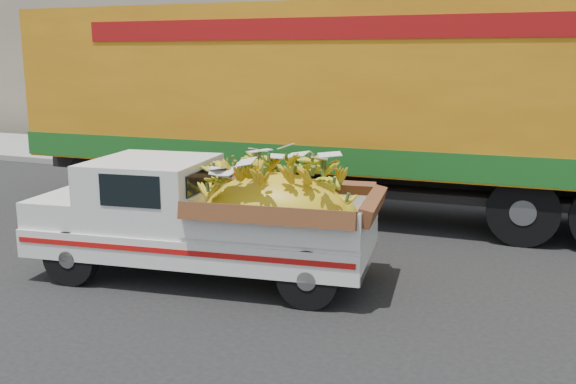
% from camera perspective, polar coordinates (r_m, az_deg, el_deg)
% --- Properties ---
extents(ground, '(100.00, 100.00, 0.00)m').
position_cam_1_polar(ground, '(9.12, -3.16, -6.64)').
color(ground, black).
rests_on(ground, ground).
extents(curb, '(60.00, 0.25, 0.15)m').
position_cam_1_polar(curb, '(14.49, 7.05, 0.60)').
color(curb, gray).
rests_on(curb, ground).
extents(sidewalk, '(60.00, 4.00, 0.14)m').
position_cam_1_polar(sidewalk, '(16.49, 9.02, 1.90)').
color(sidewalk, gray).
rests_on(sidewalk, ground).
extents(building_left, '(18.00, 6.00, 5.00)m').
position_cam_1_polar(building_left, '(24.70, -6.00, 10.94)').
color(building_left, gray).
rests_on(building_left, ground).
extents(pickup_truck, '(4.66, 2.23, 1.57)m').
position_cam_1_polar(pickup_truck, '(8.41, -5.51, -2.28)').
color(pickup_truck, black).
rests_on(pickup_truck, ground).
extents(semi_trailer, '(12.03, 2.88, 3.80)m').
position_cam_1_polar(semi_trailer, '(11.92, 3.76, 8.16)').
color(semi_trailer, black).
rests_on(semi_trailer, ground).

